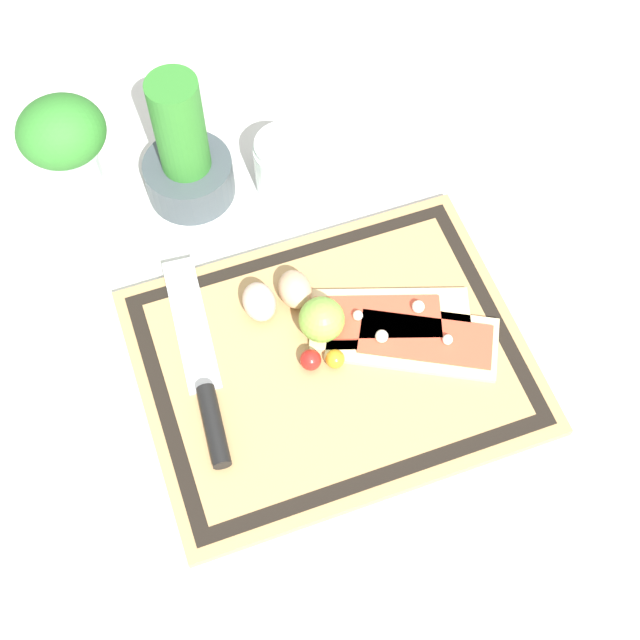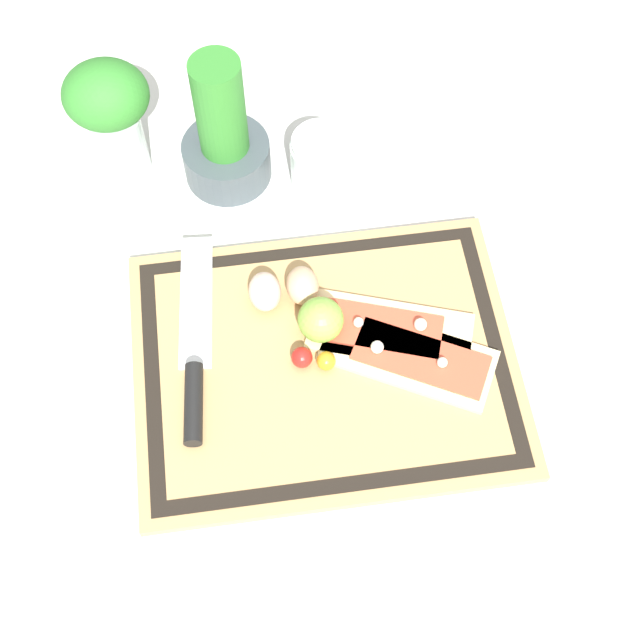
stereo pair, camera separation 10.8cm
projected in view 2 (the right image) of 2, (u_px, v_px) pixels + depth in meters
ground_plane at (325, 365)px, 1.09m from camera, size 6.00×6.00×0.00m
cutting_board at (325, 362)px, 1.09m from camera, size 0.46×0.37×0.02m
pizza_slice_near at (411, 356)px, 1.07m from camera, size 0.22×0.17×0.02m
pizza_slice_far at (388, 331)px, 1.09m from camera, size 0.22×0.15×0.02m
knife at (194, 369)px, 1.06m from camera, size 0.06×0.29×0.02m
egg_brown at (302, 286)px, 1.11m from camera, size 0.04×0.05×0.04m
egg_pink at (265, 291)px, 1.10m from camera, size 0.04×0.05×0.04m
lime at (317, 320)px, 1.07m from camera, size 0.06×0.06×0.06m
cherry_tomato_red at (302, 359)px, 1.06m from camera, size 0.03×0.03×0.03m
cherry_tomato_yellow at (327, 361)px, 1.06m from camera, size 0.02×0.02×0.02m
herb_pot at (224, 139)px, 1.18m from camera, size 0.12×0.12×0.20m
sauce_jar at (321, 165)px, 1.20m from camera, size 0.08×0.08×0.09m
herb_glass at (111, 113)px, 1.14m from camera, size 0.11×0.10×0.19m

